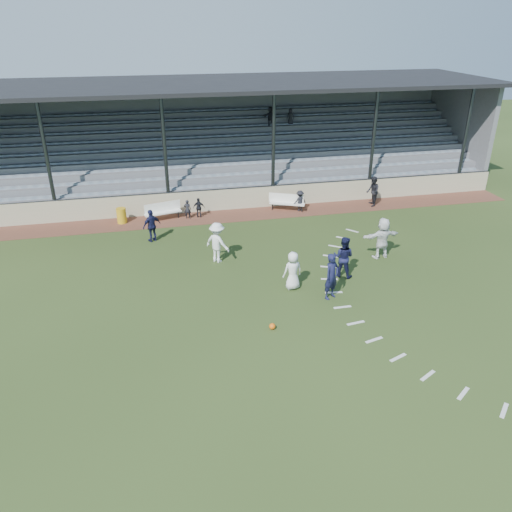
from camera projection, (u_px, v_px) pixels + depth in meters
The scene contains 19 objects.
ground at pixel (270, 316), 18.57m from camera, with size 90.00×90.00×0.00m, color #2A3B18.
cinder_track at pixel (225, 216), 27.80m from camera, with size 34.00×2.00×0.02m, color #572F23.
retaining_wall at pixel (222, 200), 28.47m from camera, with size 34.00×0.18×1.20m, color #B6AD8C.
bench_left at pixel (163, 210), 27.06m from camera, with size 2.04×0.93×0.95m.
bench_right at pixel (287, 201), 28.39m from camera, with size 1.99×1.25×0.95m.
trash_bin at pixel (122, 216), 26.71m from camera, with size 0.51×0.51×0.82m, color gold.
football at pixel (272, 326), 17.74m from camera, with size 0.23×0.23×0.23m, color #E95E0D.
player_white_lead at pixel (293, 271), 20.11m from camera, with size 0.79×0.51×1.62m, color white.
player_navy_lead at pixel (332, 276), 19.37m from camera, with size 0.69×0.45×1.89m, color #151739.
player_navy_mid at pixel (343, 257), 21.03m from camera, with size 0.88×0.69×1.81m, color #151739.
player_white_wing at pixel (217, 243), 22.30m from camera, with size 1.21×0.69×1.87m, color white.
player_navy_wing at pixel (152, 226), 24.39m from camera, with size 0.96×0.40×1.64m, color #151739.
player_white_back at pixel (382, 238), 22.67m from camera, with size 1.79×0.57×1.93m, color white.
official at pixel (373, 191), 28.94m from camera, with size 0.84×0.66×1.73m, color black.
sub_left_near at pixel (188, 209), 27.23m from camera, with size 0.39×0.26×1.07m, color black.
sub_left_far at pixel (199, 208), 27.39m from camera, with size 0.65×0.27×1.10m, color black.
sub_right at pixel (300, 201), 28.28m from camera, with size 0.77×0.44×1.20m, color black.
grandstand at pixel (210, 152), 31.92m from camera, with size 34.60×9.00×6.61m.
penalty_arc at pixel (373, 303), 19.36m from camera, with size 3.89×14.63×0.01m.
Camera 1 is at (-3.89, -15.28, 10.08)m, focal length 35.00 mm.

